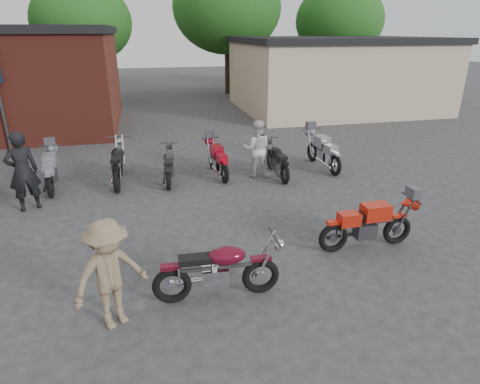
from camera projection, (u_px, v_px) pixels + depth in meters
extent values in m
plane|color=#303032|center=(260.00, 272.00, 7.26)|extent=(90.00, 90.00, 0.00)
cube|color=tan|center=(334.00, 76.00, 21.97)|extent=(10.00, 8.00, 3.50)
ellipsoid|color=#AA1234|center=(220.00, 265.00, 7.25)|extent=(0.33, 0.33, 0.24)
imported|color=black|center=(23.00, 171.00, 9.48)|extent=(0.84, 0.71, 1.95)
imported|color=silver|center=(257.00, 149.00, 11.78)|extent=(0.94, 0.80, 1.69)
imported|color=#806B4F|center=(110.00, 275.00, 5.68)|extent=(1.27, 1.09, 1.71)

